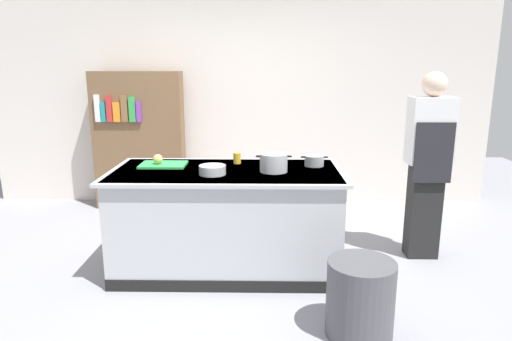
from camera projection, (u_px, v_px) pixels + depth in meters
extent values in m
plane|color=gray|center=(228.00, 267.00, 4.05)|extent=(10.00, 10.00, 0.00)
cube|color=silver|center=(239.00, 87.00, 5.75)|extent=(6.40, 0.12, 3.00)
cube|color=#B7BABF|center=(227.00, 220.00, 3.95)|extent=(1.90, 0.90, 0.90)
cube|color=#B7BABF|center=(226.00, 172.00, 3.84)|extent=(1.98, 0.98, 0.03)
cube|color=black|center=(223.00, 287.00, 3.59)|extent=(1.90, 0.01, 0.10)
cube|color=green|center=(163.00, 165.00, 4.00)|extent=(0.40, 0.28, 0.02)
sphere|color=tan|center=(158.00, 159.00, 3.98)|extent=(0.09, 0.09, 0.09)
cylinder|color=#B7BABF|center=(274.00, 163.00, 3.77)|extent=(0.23, 0.23, 0.15)
cube|color=black|center=(258.00, 156.00, 3.76)|extent=(0.04, 0.02, 0.01)
cube|color=black|center=(289.00, 156.00, 3.76)|extent=(0.04, 0.02, 0.01)
cylinder|color=#99999E|center=(314.00, 161.00, 3.99)|extent=(0.17, 0.17, 0.09)
cube|color=black|center=(303.00, 157.00, 3.99)|extent=(0.04, 0.02, 0.01)
cube|color=black|center=(326.00, 157.00, 3.98)|extent=(0.04, 0.02, 0.01)
cylinder|color=#B7BABF|center=(212.00, 170.00, 3.68)|extent=(0.22, 0.22, 0.08)
cylinder|color=yellow|center=(237.00, 158.00, 4.09)|extent=(0.07, 0.07, 0.10)
cylinder|color=#4C4C51|center=(360.00, 299.00, 3.00)|extent=(0.45, 0.45, 0.52)
cube|color=black|center=(423.00, 210.00, 4.21)|extent=(0.28, 0.20, 0.90)
cube|color=silver|center=(431.00, 131.00, 4.03)|extent=(0.38, 0.24, 0.60)
sphere|color=beige|center=(435.00, 84.00, 3.94)|extent=(0.22, 0.22, 0.22)
cube|color=#232328|center=(434.00, 153.00, 3.95)|extent=(0.34, 0.02, 0.54)
cube|color=brown|center=(139.00, 141.00, 5.63)|extent=(1.10, 0.28, 1.70)
cube|color=white|center=(97.00, 108.00, 5.38)|extent=(0.06, 0.03, 0.32)
cube|color=teal|center=(103.00, 112.00, 5.39)|extent=(0.05, 0.03, 0.24)
cube|color=red|center=(109.00, 109.00, 5.38)|extent=(0.07, 0.03, 0.31)
cube|color=orange|center=(117.00, 112.00, 5.39)|extent=(0.09, 0.03, 0.23)
cube|color=brown|center=(124.00, 109.00, 5.38)|extent=(0.08, 0.03, 0.31)
cube|color=green|center=(132.00, 109.00, 5.38)|extent=(0.08, 0.03, 0.30)
cube|color=purple|center=(139.00, 111.00, 5.38)|extent=(0.05, 0.03, 0.25)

